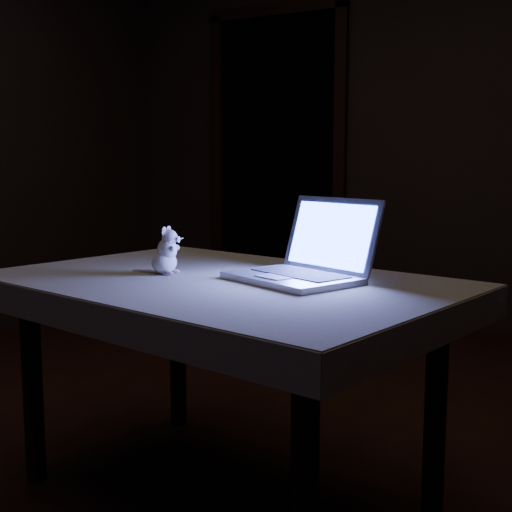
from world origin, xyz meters
The scene contains 7 objects.
floor centered at (0.00, 0.00, 0.00)m, with size 5.00×5.00×0.00m, color black.
back_wall centered at (0.00, 2.50, 1.30)m, with size 4.50×0.04×2.60m, color black.
doorway centered at (-1.10, 2.50, 1.06)m, with size 1.06×0.36×2.13m, color black, non-canonical shape.
table centered at (0.09, -0.10, 0.35)m, with size 1.30×0.83×0.69m, color black, non-canonical shape.
tablecloth centered at (0.10, -0.05, 0.66)m, with size 1.39×0.93×0.09m, color beige, non-canonical shape.
laptop centered at (0.30, -0.04, 0.83)m, with size 0.37×0.32×0.25m, color #AEADB3, non-canonical shape.
plush_mouse centered at (-0.11, -0.12, 0.78)m, with size 0.11×0.11×0.15m, color silver, non-canonical shape.
Camera 1 is at (1.20, -1.83, 1.05)m, focal length 48.00 mm.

